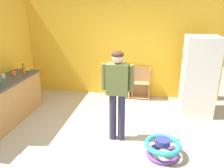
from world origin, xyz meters
TOP-DOWN VIEW (x-y plane):
  - ground_plane at (0.00, 0.00)m, footprint 12.00×12.00m
  - back_wall at (0.00, 2.33)m, footprint 5.20×0.06m
  - kitchen_counter at (-2.20, 0.13)m, footprint 0.65×2.40m
  - refrigerator at (1.87, 1.49)m, footprint 0.73×0.68m
  - bookshelf at (0.35, 2.15)m, footprint 0.80×0.28m
  - standing_person at (0.24, 0.06)m, footprint 0.57×0.22m
  - baby_walker at (1.07, -0.33)m, footprint 0.60×0.60m
  - banana_bunch at (-2.11, 1.17)m, footprint 0.15×0.16m
  - green_glass_bottle at (-2.12, 0.15)m, footprint 0.07×0.07m
  - amber_bottle at (-2.06, 0.93)m, footprint 0.07×0.07m
  - white_cup at (-2.32, 0.55)m, footprint 0.08×0.08m
  - orange_cup at (-2.23, 0.80)m, footprint 0.08×0.08m

SIDE VIEW (x-z plane):
  - ground_plane at x=0.00m, z-range 0.00..0.00m
  - baby_walker at x=1.07m, z-range 0.00..0.32m
  - bookshelf at x=0.35m, z-range -0.06..0.79m
  - kitchen_counter at x=-2.20m, z-range 0.00..0.90m
  - refrigerator at x=1.87m, z-range 0.00..1.78m
  - banana_bunch at x=-2.11m, z-range 0.91..0.95m
  - white_cup at x=-2.32m, z-range 0.90..0.99m
  - orange_cup at x=-2.23m, z-range 0.90..0.99m
  - green_glass_bottle at x=-2.12m, z-range 0.88..1.12m
  - amber_bottle at x=-2.06m, z-range 0.88..1.12m
  - standing_person at x=0.24m, z-range 0.17..1.86m
  - back_wall at x=0.00m, z-range 0.00..2.70m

